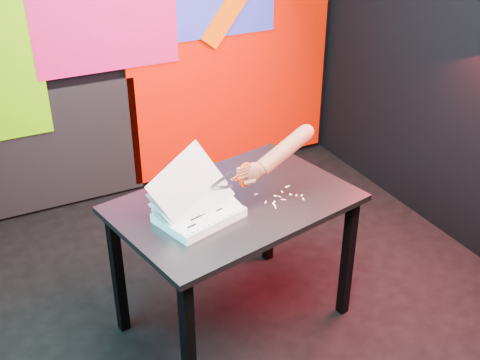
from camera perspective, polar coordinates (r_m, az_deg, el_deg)
room at (r=2.79m, az=0.50°, el=10.31°), size 3.01×3.01×2.71m
backdrop at (r=4.22m, az=-8.08°, el=10.99°), size 2.88×0.05×2.08m
work_table at (r=2.95m, az=-0.52°, el=-3.61°), size 1.25×0.96×0.75m
printout_stack at (r=2.76m, az=-3.96°, el=-3.12°), size 0.45×0.35×0.34m
scissors at (r=2.83m, az=0.24°, el=0.38°), size 0.23×0.05×0.13m
hand_forearm at (r=2.93m, az=3.75°, el=2.54°), size 0.45×0.13×0.21m
paper_clippings at (r=2.93m, az=3.93°, el=-1.68°), size 0.21×0.16×0.00m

